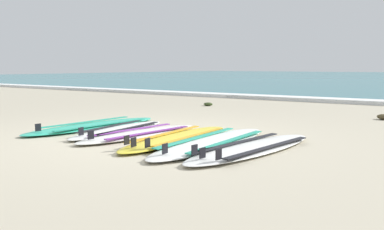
{
  "coord_description": "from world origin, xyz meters",
  "views": [
    {
      "loc": [
        3.68,
        -4.24,
        1.01
      ],
      "look_at": [
        0.3,
        0.86,
        0.25
      ],
      "focal_mm": 36.83,
      "sensor_mm": 36.0,
      "label": 1
    }
  ],
  "objects_px": {
    "surfboard_1": "(119,130)",
    "surfboard_4": "(213,142)",
    "surfboard_5": "(253,148)",
    "surfboard_0": "(94,126)",
    "surfboard_3": "(178,138)",
    "surfboard_2": "(141,134)"
  },
  "relations": [
    {
      "from": "surfboard_1",
      "to": "surfboard_4",
      "type": "height_order",
      "value": "same"
    },
    {
      "from": "surfboard_1",
      "to": "surfboard_5",
      "type": "height_order",
      "value": "same"
    },
    {
      "from": "surfboard_0",
      "to": "surfboard_1",
      "type": "relative_size",
      "value": 1.24
    },
    {
      "from": "surfboard_0",
      "to": "surfboard_5",
      "type": "xyz_separation_m",
      "value": [
        2.95,
        -0.19,
        0.0
      ]
    },
    {
      "from": "surfboard_3",
      "to": "surfboard_5",
      "type": "xyz_separation_m",
      "value": [
        1.14,
        -0.03,
        -0.0
      ]
    },
    {
      "from": "surfboard_2",
      "to": "surfboard_5",
      "type": "xyz_separation_m",
      "value": [
        1.8,
        -0.02,
        0.0
      ]
    },
    {
      "from": "surfboard_2",
      "to": "surfboard_4",
      "type": "xyz_separation_m",
      "value": [
        1.2,
        0.02,
        -0.0
      ]
    },
    {
      "from": "surfboard_0",
      "to": "surfboard_4",
      "type": "bearing_deg",
      "value": -3.51
    },
    {
      "from": "surfboard_3",
      "to": "surfboard_5",
      "type": "distance_m",
      "value": 1.14
    },
    {
      "from": "surfboard_0",
      "to": "surfboard_2",
      "type": "relative_size",
      "value": 1.17
    },
    {
      "from": "surfboard_1",
      "to": "surfboard_3",
      "type": "distance_m",
      "value": 1.17
    },
    {
      "from": "surfboard_2",
      "to": "surfboard_4",
      "type": "height_order",
      "value": "same"
    },
    {
      "from": "surfboard_1",
      "to": "surfboard_2",
      "type": "distance_m",
      "value": 0.52
    },
    {
      "from": "surfboard_1",
      "to": "surfboard_4",
      "type": "relative_size",
      "value": 0.81
    },
    {
      "from": "surfboard_1",
      "to": "surfboard_5",
      "type": "relative_size",
      "value": 0.85
    },
    {
      "from": "surfboard_0",
      "to": "surfboard_1",
      "type": "height_order",
      "value": "same"
    },
    {
      "from": "surfboard_1",
      "to": "surfboard_2",
      "type": "xyz_separation_m",
      "value": [
        0.52,
        -0.1,
        -0.0
      ]
    },
    {
      "from": "surfboard_0",
      "to": "surfboard_3",
      "type": "relative_size",
      "value": 1.1
    },
    {
      "from": "surfboard_5",
      "to": "surfboard_3",
      "type": "bearing_deg",
      "value": 178.41
    },
    {
      "from": "surfboard_4",
      "to": "surfboard_5",
      "type": "distance_m",
      "value": 0.59
    },
    {
      "from": "surfboard_0",
      "to": "surfboard_1",
      "type": "bearing_deg",
      "value": -6.54
    },
    {
      "from": "surfboard_0",
      "to": "surfboard_5",
      "type": "bearing_deg",
      "value": -3.61
    }
  ]
}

